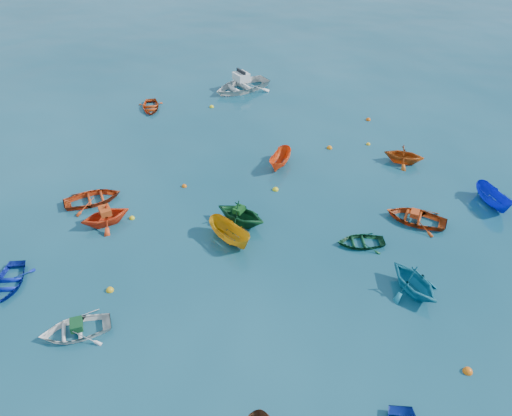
# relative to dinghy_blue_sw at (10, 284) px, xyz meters

# --- Properties ---
(ground) EXTENTS (160.00, 160.00, 0.00)m
(ground) POSITION_rel_dinghy_blue_sw_xyz_m (10.60, 2.19, 0.00)
(ground) COLOR #0A3A4B
(ground) RESTS_ON ground
(dinghy_blue_sw) EXTENTS (2.51, 3.08, 0.56)m
(dinghy_blue_sw) POSITION_rel_dinghy_blue_sw_xyz_m (0.00, 0.00, 0.00)
(dinghy_blue_sw) COLOR #0D21A3
(dinghy_blue_sw) RESTS_ON ground
(dinghy_white_near) EXTENTS (3.58, 3.20, 0.61)m
(dinghy_white_near) POSITION_rel_dinghy_blue_sw_xyz_m (4.34, -2.16, 0.00)
(dinghy_white_near) COLOR white
(dinghy_white_near) RESTS_ON ground
(dinghy_orange_w) EXTENTS (3.39, 3.32, 1.36)m
(dinghy_orange_w) POSITION_rel_dinghy_blue_sw_xyz_m (2.73, 5.03, 0.00)
(dinghy_orange_w) COLOR #F64217
(dinghy_orange_w) RESTS_ON ground
(sampan_yellow_mid) EXTENTS (3.00, 2.73, 1.14)m
(sampan_yellow_mid) POSITION_rel_dinghy_blue_sw_xyz_m (9.64, 4.72, 0.00)
(sampan_yellow_mid) COLOR orange
(sampan_yellow_mid) RESTS_ON ground
(dinghy_green_e) EXTENTS (2.75, 2.21, 0.51)m
(dinghy_green_e) POSITION_rel_dinghy_blue_sw_xyz_m (16.34, 5.53, 0.00)
(dinghy_green_e) COLOR #0F4222
(dinghy_green_e) RESTS_ON ground
(dinghy_cyan_se) EXTENTS (3.61, 3.69, 1.47)m
(dinghy_cyan_se) POSITION_rel_dinghy_blue_sw_xyz_m (18.68, 2.56, 0.00)
(dinghy_cyan_se) COLOR teal
(dinghy_cyan_se) RESTS_ON ground
(dinghy_red_nw) EXTENTS (3.91, 3.62, 0.66)m
(dinghy_red_nw) POSITION_rel_dinghy_blue_sw_xyz_m (1.18, 6.82, 0.00)
(dinghy_red_nw) COLOR red
(dinghy_red_nw) RESTS_ON ground
(sampan_orange_n) EXTENTS (1.56, 2.82, 1.03)m
(sampan_orange_n) POSITION_rel_dinghy_blue_sw_xyz_m (11.34, 12.39, 0.00)
(sampan_orange_n) COLOR #F35016
(sampan_orange_n) RESTS_ON ground
(dinghy_green_n) EXTENTS (3.53, 3.31, 1.50)m
(dinghy_green_n) POSITION_rel_dinghy_blue_sw_xyz_m (9.91, 6.24, 0.00)
(dinghy_green_n) COLOR #114C24
(dinghy_green_n) RESTS_ON ground
(dinghy_red_ne) EXTENTS (3.68, 3.03, 0.66)m
(dinghy_red_ne) POSITION_rel_dinghy_blue_sw_xyz_m (19.31, 7.96, 0.00)
(dinghy_red_ne) COLOR #A4360D
(dinghy_red_ne) RESTS_ON ground
(sampan_blue_far) EXTENTS (2.11, 2.96, 1.07)m
(sampan_blue_far) POSITION_rel_dinghy_blue_sw_xyz_m (23.72, 10.18, 0.00)
(sampan_blue_far) COLOR #1022D0
(sampan_blue_far) RESTS_ON ground
(dinghy_red_far) EXTENTS (2.65, 3.12, 0.55)m
(dinghy_red_far) POSITION_rel_dinghy_blue_sw_xyz_m (0.55, 18.87, 0.00)
(dinghy_red_far) COLOR #C33D10
(dinghy_red_far) RESTS_ON ground
(dinghy_orange_far) EXTENTS (2.82, 2.54, 1.31)m
(dinghy_orange_far) POSITION_rel_dinghy_blue_sw_xyz_m (19.08, 14.02, 0.00)
(dinghy_orange_far) COLOR #BD4D11
(dinghy_orange_far) RESTS_ON ground
(motorboat_white) EXTENTS (5.86, 5.84, 1.60)m
(motorboat_white) POSITION_rel_dinghy_blue_sw_xyz_m (6.78, 23.44, 0.00)
(motorboat_white) COLOR silver
(motorboat_white) RESTS_ON ground
(tarp_green_a) EXTENTS (0.74, 0.81, 0.32)m
(tarp_green_a) POSITION_rel_dinghy_blue_sw_xyz_m (4.43, -2.12, 0.47)
(tarp_green_a) COLOR #114621
(tarp_green_a) RESTS_ON dinghy_white_near
(tarp_orange_a) EXTENTS (0.90, 0.94, 0.36)m
(tarp_orange_a) POSITION_rel_dinghy_blue_sw_xyz_m (2.77, 5.06, 0.86)
(tarp_orange_a) COLOR #CA4214
(tarp_orange_a) RESTS_ON dinghy_orange_w
(tarp_green_b) EXTENTS (0.65, 0.73, 0.29)m
(tarp_green_b) POSITION_rel_dinghy_blue_sw_xyz_m (9.82, 6.27, 0.89)
(tarp_green_b) COLOR #124917
(tarp_green_b) RESTS_ON dinghy_green_n
(tarp_orange_b) EXTENTS (0.58, 0.68, 0.28)m
(tarp_orange_b) POSITION_rel_dinghy_blue_sw_xyz_m (19.21, 7.98, 0.47)
(tarp_orange_b) COLOR #C03A13
(tarp_orange_b) RESTS_ON dinghy_red_ne
(buoy_ye_a) EXTENTS (0.36, 0.36, 0.36)m
(buoy_ye_a) POSITION_rel_dinghy_blue_sw_xyz_m (4.82, 0.37, 0.00)
(buoy_ye_a) COLOR gold
(buoy_ye_a) RESTS_ON ground
(buoy_or_b) EXTENTS (0.39, 0.39, 0.39)m
(buoy_or_b) POSITION_rel_dinghy_blue_sw_xyz_m (20.47, -1.54, 0.00)
(buoy_or_b) COLOR orange
(buoy_or_b) RESTS_ON ground
(buoy_ye_b) EXTENTS (0.31, 0.31, 0.31)m
(buoy_ye_b) POSITION_rel_dinghy_blue_sw_xyz_m (3.92, 5.69, 0.00)
(buoy_ye_b) COLOR yellow
(buoy_ye_b) RESTS_ON ground
(buoy_or_c) EXTENTS (0.32, 0.32, 0.32)m
(buoy_or_c) POSITION_rel_dinghy_blue_sw_xyz_m (5.92, 9.14, 0.00)
(buoy_or_c) COLOR #DB5F0B
(buoy_or_c) RESTS_ON ground
(buoy_ye_c) EXTENTS (0.37, 0.37, 0.37)m
(buoy_ye_c) POSITION_rel_dinghy_blue_sw_xyz_m (11.38, 9.65, 0.00)
(buoy_ye_c) COLOR yellow
(buoy_ye_c) RESTS_ON ground
(buoy_or_d) EXTENTS (0.38, 0.38, 0.38)m
(buoy_or_d) POSITION_rel_dinghy_blue_sw_xyz_m (14.34, 15.06, 0.00)
(buoy_or_d) COLOR orange
(buoy_or_d) RESTS_ON ground
(buoy_ye_d) EXTENTS (0.35, 0.35, 0.35)m
(buoy_ye_d) POSITION_rel_dinghy_blue_sw_xyz_m (5.09, 19.90, 0.00)
(buoy_ye_d) COLOR yellow
(buoy_ye_d) RESTS_ON ground
(buoy_or_e) EXTENTS (0.36, 0.36, 0.36)m
(buoy_or_e) POSITION_rel_dinghy_blue_sw_xyz_m (17.00, 19.63, 0.00)
(buoy_or_e) COLOR #DB540B
(buoy_or_e) RESTS_ON ground
(buoy_ye_e) EXTENTS (0.29, 0.29, 0.29)m
(buoy_ye_e) POSITION_rel_dinghy_blue_sw_xyz_m (16.93, 15.99, 0.00)
(buoy_ye_e) COLOR yellow
(buoy_ye_e) RESTS_ON ground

